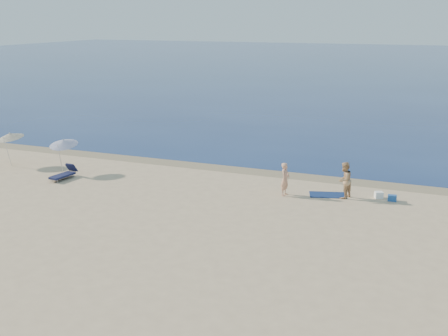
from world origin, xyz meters
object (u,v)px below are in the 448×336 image
(person_left, at_px, (285,179))
(person_right, at_px, (344,180))
(blue_cooler, at_px, (392,198))
(umbrella_near, at_px, (63,142))

(person_left, relative_size, person_right, 0.92)
(person_left, distance_m, blue_cooler, 5.28)
(person_right, relative_size, umbrella_near, 0.86)
(person_left, bearing_deg, blue_cooler, -73.31)
(person_left, bearing_deg, person_right, -71.97)
(person_left, xyz_separation_m, person_right, (2.83, 0.65, 0.08))
(person_left, xyz_separation_m, umbrella_near, (-12.91, -0.61, 0.94))
(person_left, height_order, blue_cooler, person_left)
(person_right, distance_m, umbrella_near, 15.81)
(person_right, bearing_deg, blue_cooler, 119.36)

